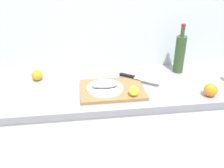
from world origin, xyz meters
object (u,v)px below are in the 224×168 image
object	(u,v)px
white_plate	(105,88)
fish_fillet	(105,85)
chef_knife	(134,77)
orange_0	(37,75)
cutting_board	(112,90)
wine_bottle	(180,53)
lemon_0	(134,91)

from	to	relation	value
white_plate	fish_fillet	world-z (taller)	fish_fillet
chef_knife	orange_0	bearing A→B (deg)	-153.55
cutting_board	wine_bottle	xyz separation A→B (m)	(0.52, 0.23, 0.13)
fish_fillet	chef_knife	bearing A→B (deg)	30.66
lemon_0	orange_0	size ratio (longest dim) A/B	0.83
white_plate	chef_knife	xyz separation A→B (m)	(0.22, 0.13, 0.00)
white_plate	orange_0	world-z (taller)	orange_0
wine_bottle	lemon_0	bearing A→B (deg)	-139.83
cutting_board	chef_knife	distance (m)	0.21
fish_fillet	chef_knife	xyz separation A→B (m)	(0.22, 0.13, -0.02)
orange_0	white_plate	bearing A→B (deg)	-27.29
fish_fillet	orange_0	distance (m)	0.50
lemon_0	wine_bottle	bearing A→B (deg)	40.17
white_plate	orange_0	size ratio (longest dim) A/B	3.08
cutting_board	lemon_0	size ratio (longest dim) A/B	6.55
chef_knife	fish_fillet	bearing A→B (deg)	-114.12
chef_knife	lemon_0	distance (m)	0.24
fish_fillet	lemon_0	distance (m)	0.19
cutting_board	white_plate	distance (m)	0.05
cutting_board	lemon_0	distance (m)	0.17
lemon_0	wine_bottle	size ratio (longest dim) A/B	0.17
fish_fillet	wine_bottle	xyz separation A→B (m)	(0.57, 0.24, 0.09)
orange_0	wine_bottle	bearing A→B (deg)	0.62
fish_fillet	lemon_0	world-z (taller)	lemon_0
lemon_0	white_plate	bearing A→B (deg)	147.90
fish_fillet	lemon_0	bearing A→B (deg)	-32.10
cutting_board	white_plate	xyz separation A→B (m)	(-0.05, -0.01, 0.02)
white_plate	fish_fillet	distance (m)	0.03
white_plate	cutting_board	bearing A→B (deg)	9.48
lemon_0	cutting_board	bearing A→B (deg)	136.77
lemon_0	orange_0	xyz separation A→B (m)	(-0.61, 0.33, -0.01)
white_plate	orange_0	bearing A→B (deg)	152.71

